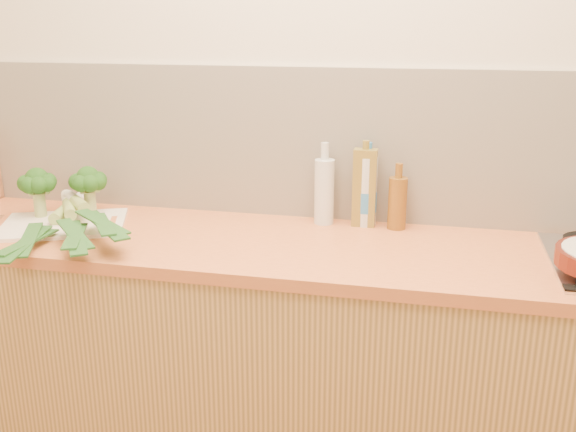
# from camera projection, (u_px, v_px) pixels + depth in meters

# --- Properties ---
(room_shell) EXTENTS (3.50, 3.50, 3.50)m
(room_shell) POSITION_uv_depth(u_px,v_px,m) (327.00, 145.00, 2.27)
(room_shell) COLOR beige
(room_shell) RESTS_ON ground
(counter) EXTENTS (3.20, 0.62, 0.90)m
(counter) POSITION_uv_depth(u_px,v_px,m) (309.00, 366.00, 2.21)
(counter) COLOR tan
(counter) RESTS_ON ground
(chopping_board) EXTENTS (0.50, 0.44, 0.01)m
(chopping_board) POSITION_uv_depth(u_px,v_px,m) (64.00, 224.00, 2.25)
(chopping_board) COLOR silver
(chopping_board) RESTS_ON counter
(broccoli_left) EXTENTS (0.13, 0.14, 0.18)m
(broccoli_left) POSITION_uv_depth(u_px,v_px,m) (37.00, 183.00, 2.29)
(broccoli_left) COLOR #97A661
(broccoli_left) RESTS_ON chopping_board
(broccoli_right) EXTENTS (0.13, 0.14, 0.18)m
(broccoli_right) POSITION_uv_depth(u_px,v_px,m) (88.00, 182.00, 2.32)
(broccoli_right) COLOR #97A661
(broccoli_right) RESTS_ON chopping_board
(leek_front) EXTENTS (0.21, 0.71, 0.04)m
(leek_front) POSITION_uv_depth(u_px,v_px,m) (56.00, 218.00, 2.23)
(leek_front) COLOR white
(leek_front) RESTS_ON chopping_board
(leek_mid) EXTENTS (0.43, 0.62, 0.04)m
(leek_mid) POSITION_uv_depth(u_px,v_px,m) (70.00, 214.00, 2.21)
(leek_mid) COLOR white
(leek_mid) RESTS_ON chopping_board
(leek_back) EXTENTS (0.46, 0.46, 0.04)m
(leek_back) POSITION_uv_depth(u_px,v_px,m) (87.00, 210.00, 2.19)
(leek_back) COLOR white
(leek_back) RESTS_ON chopping_board
(oil_tin) EXTENTS (0.08, 0.05, 0.30)m
(oil_tin) POSITION_uv_depth(u_px,v_px,m) (365.00, 187.00, 2.22)
(oil_tin) COLOR olive
(oil_tin) RESTS_ON counter
(glass_bottle) EXTENTS (0.07, 0.07, 0.29)m
(glass_bottle) POSITION_uv_depth(u_px,v_px,m) (324.00, 190.00, 2.25)
(glass_bottle) COLOR silver
(glass_bottle) RESTS_ON counter
(amber_bottle) EXTENTS (0.06, 0.06, 0.23)m
(amber_bottle) POSITION_uv_depth(u_px,v_px,m) (397.00, 202.00, 2.20)
(amber_bottle) COLOR brown
(amber_bottle) RESTS_ON counter
(water_bottle) EXTENTS (0.08, 0.08, 0.27)m
(water_bottle) POSITION_uv_depth(u_px,v_px,m) (366.00, 193.00, 2.24)
(water_bottle) COLOR silver
(water_bottle) RESTS_ON counter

